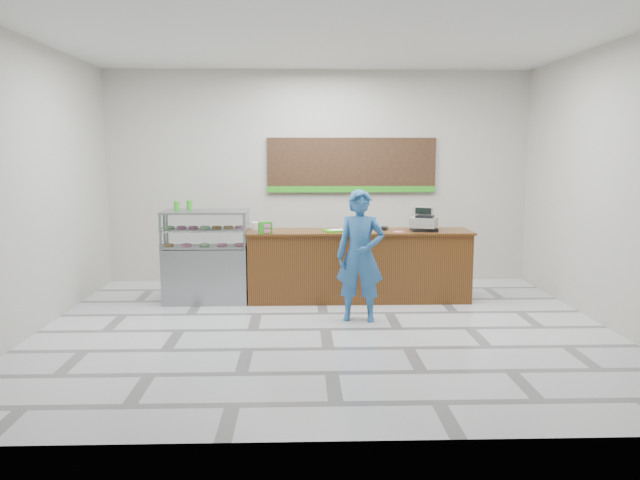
{
  "coord_description": "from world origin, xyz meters",
  "views": [
    {
      "loc": [
        -0.3,
        -7.43,
        2.16
      ],
      "look_at": [
        -0.04,
        0.9,
        0.99
      ],
      "focal_mm": 35.0,
      "sensor_mm": 36.0,
      "label": 1
    }
  ],
  "objects_px": {
    "display_case": "(207,255)",
    "customer": "(360,256)",
    "sales_counter": "(359,265)",
    "serving_tray": "(338,230)",
    "cash_register": "(424,222)"
  },
  "relations": [
    {
      "from": "cash_register",
      "to": "customer",
      "type": "distance_m",
      "value": 1.52
    },
    {
      "from": "display_case",
      "to": "serving_tray",
      "type": "height_order",
      "value": "display_case"
    },
    {
      "from": "display_case",
      "to": "cash_register",
      "type": "bearing_deg",
      "value": -0.78
    },
    {
      "from": "serving_tray",
      "to": "display_case",
      "type": "bearing_deg",
      "value": 165.89
    },
    {
      "from": "cash_register",
      "to": "customer",
      "type": "bearing_deg",
      "value": -112.17
    },
    {
      "from": "serving_tray",
      "to": "sales_counter",
      "type": "bearing_deg",
      "value": -1.15
    },
    {
      "from": "display_case",
      "to": "customer",
      "type": "relative_size",
      "value": 0.79
    },
    {
      "from": "serving_tray",
      "to": "customer",
      "type": "relative_size",
      "value": 0.26
    },
    {
      "from": "display_case",
      "to": "customer",
      "type": "distance_m",
      "value": 2.42
    },
    {
      "from": "sales_counter",
      "to": "customer",
      "type": "distance_m",
      "value": 1.17
    },
    {
      "from": "sales_counter",
      "to": "cash_register",
      "type": "height_order",
      "value": "cash_register"
    },
    {
      "from": "serving_tray",
      "to": "customer",
      "type": "xyz_separation_m",
      "value": [
        0.22,
        -1.06,
        -0.19
      ]
    },
    {
      "from": "sales_counter",
      "to": "display_case",
      "type": "relative_size",
      "value": 2.45
    },
    {
      "from": "display_case",
      "to": "serving_tray",
      "type": "distance_m",
      "value": 1.95
    },
    {
      "from": "display_case",
      "to": "cash_register",
      "type": "relative_size",
      "value": 2.78
    }
  ]
}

